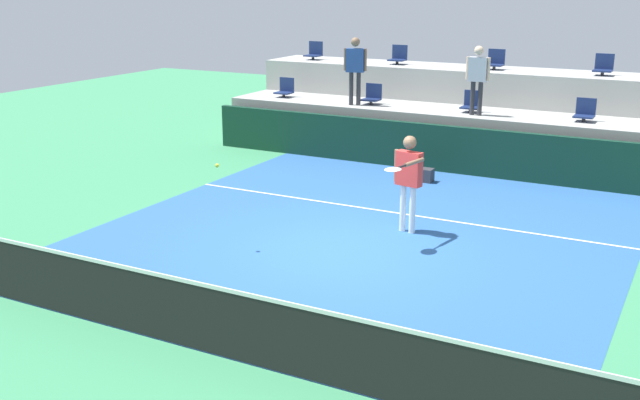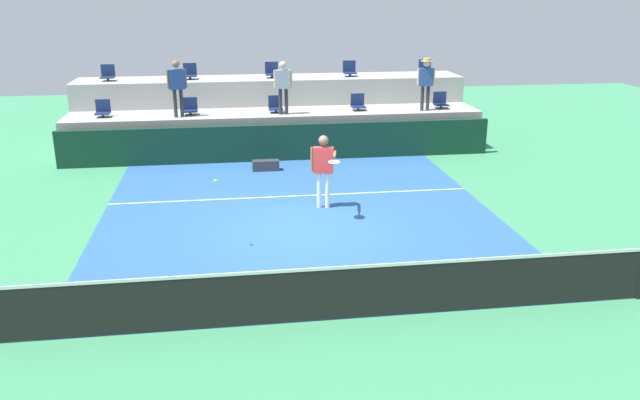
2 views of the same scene
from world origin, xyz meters
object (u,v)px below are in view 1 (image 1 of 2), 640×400
Objects in this scene: stadium_chair_lower_right at (585,112)px; equipment_bag at (416,174)px; stadium_chair_upper_left at (398,56)px; stadium_chair_upper_center at (495,61)px; stadium_chair_upper_right at (604,66)px; tennis_ball at (217,166)px; tennis_player at (408,174)px; spectator_in_white at (355,65)px; stadium_chair_lower_far_left at (285,89)px; spectator_in_grey at (478,74)px; stadium_chair_lower_left at (372,96)px; stadium_chair_lower_center at (472,103)px; stadium_chair_upper_far_left at (314,52)px.

stadium_chair_lower_right is 0.68× the size of equipment_bag.
stadium_chair_upper_left is 2.71m from stadium_chair_upper_center.
stadium_chair_upper_right is 7.65× the size of tennis_ball.
stadium_chair_upper_left is 0.30× the size of tennis_player.
stadium_chair_lower_far_left is at bearing 170.51° from spectator_in_white.
spectator_in_grey is 23.92× the size of tennis_ball.
stadium_chair_upper_center is (-2.62, 1.80, 0.85)m from stadium_chair_lower_right.
stadium_chair_upper_left is 5.14m from equipment_bag.
stadium_chair_upper_left is 5.39m from stadium_chair_upper_right.
spectator_in_white reaches higher than stadium_chair_lower_right.
tennis_ball is (0.85, -8.08, -0.03)m from stadium_chair_lower_left.
stadium_chair_upper_left reaches higher than stadium_chair_lower_center.
stadium_chair_upper_center is at bearing 79.54° from tennis_ball.
tennis_ball is at bearing -81.33° from spectator_in_white.
stadium_chair_lower_far_left is 1.00× the size of stadium_chair_upper_right.
equipment_bag is at bearing -97.19° from stadium_chair_upper_center.
stadium_chair_upper_right is at bearing 0.00° from stadium_chair_upper_far_left.
stadium_chair_upper_center is at bearing 89.05° from stadium_chair_lower_center.
stadium_chair_lower_center is 2.65m from stadium_chair_lower_right.
spectator_in_white is (-3.00, -2.18, -0.03)m from stadium_chair_upper_center.
spectator_in_white is (2.30, -0.38, 0.82)m from stadium_chair_lower_far_left.
tennis_player is at bearing -56.25° from spectator_in_white.
tennis_player is at bearing -66.27° from stadium_chair_upper_left.
spectator_in_grey is (5.48, -0.38, 0.76)m from stadium_chair_lower_far_left.
stadium_chair_upper_center is 7.65× the size of tennis_ball.
stadium_chair_lower_right is at bearing -18.65° from stadium_chair_upper_left.
spectator_in_white is (2.36, -2.18, -0.03)m from stadium_chair_upper_far_left.
stadium_chair_lower_right is at bearing 0.00° from stadium_chair_lower_center.
spectator_in_grey is (3.18, -0.00, -0.06)m from spectator_in_white.
stadium_chair_lower_center is at bearing -33.85° from stadium_chair_upper_left.
stadium_chair_lower_far_left is 2.62m from stadium_chair_lower_left.
stadium_chair_lower_right is 5.69m from stadium_chair_upper_left.
stadium_chair_upper_far_left is 0.30× the size of spectator_in_white.
stadium_chair_lower_right is (5.29, 0.00, 0.00)m from stadium_chair_lower_left.
tennis_ball is (-4.50, -9.88, -0.88)m from stadium_chair_upper_right.
spectator_in_grey reaches higher than stadium_chair_upper_right.
stadium_chair_lower_left is 1.00× the size of stadium_chair_upper_far_left.
spectator_in_grey is at bearing 75.35° from tennis_ball.
stadium_chair_upper_far_left is at bearing 109.66° from tennis_ball.
spectator_in_white is (-3.63, 5.44, 1.20)m from tennis_player.
stadium_chair_upper_right is 5.64m from equipment_bag.
spectator_in_grey is (0.19, -2.18, -0.09)m from stadium_chair_upper_center.
stadium_chair_upper_right reaches higher than tennis_player.
spectator_in_grey is at bearing -21.51° from stadium_chair_upper_far_left.
stadium_chair_upper_far_left is at bearing 128.17° from tennis_player.
equipment_bag is at bearing -40.40° from stadium_chair_upper_far_left.
spectator_in_white is (-5.67, -2.18, -0.03)m from stadium_chair_upper_right.
spectator_in_white is at bearing -97.38° from stadium_chair_upper_left.
tennis_ball is (-2.01, -7.70, -0.78)m from spectator_in_grey.
spectator_in_grey is at bearing 94.70° from tennis_player.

